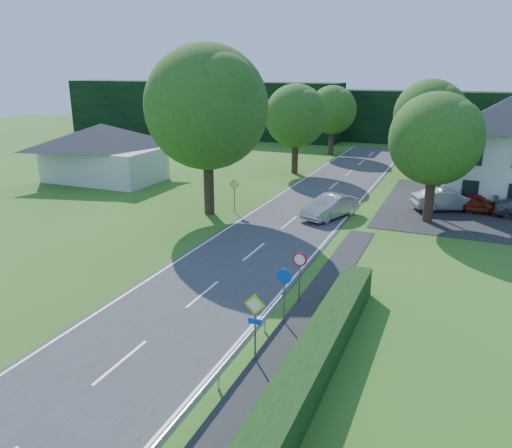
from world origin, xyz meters
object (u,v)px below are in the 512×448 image
at_px(moving_car, 330,207).
at_px(motorcycle, 338,198).
at_px(streetlight, 429,151).
at_px(parked_car_red, 476,203).
at_px(parked_car_silver_a, 447,200).
at_px(parasol, 472,206).

xyz_separation_m(moving_car, motorcycle, (-0.41, 3.75, -0.29)).
bearing_deg(streetlight, motorcycle, 179.74).
distance_m(parked_car_red, parked_car_silver_a, 2.01).
bearing_deg(motorcycle, streetlight, -7.85).
distance_m(moving_car, parasol, 9.79).
distance_m(streetlight, parasol, 4.79).
relative_size(moving_car, parked_car_red, 1.20).
relative_size(moving_car, parked_car_silver_a, 0.98).
relative_size(moving_car, motorcycle, 2.56).
distance_m(parked_car_silver_a, parasol, 2.17).
relative_size(streetlight, parked_car_red, 2.04).
relative_size(parked_car_silver_a, parasol, 2.58).
bearing_deg(parked_car_silver_a, motorcycle, 74.54).
bearing_deg(parked_car_silver_a, parasol, -152.46).
height_order(parked_car_silver_a, parasol, parasol).
bearing_deg(parasol, streetlight, -179.28).
distance_m(moving_car, motorcycle, 3.79).
xyz_separation_m(streetlight, parasol, (3.18, 0.04, -3.58)).
relative_size(motorcycle, parked_car_silver_a, 0.38).
bearing_deg(moving_car, parked_car_silver_a, 57.00).
relative_size(moving_car, parasol, 2.52).
height_order(parked_car_red, parked_car_silver_a, parked_car_silver_a).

